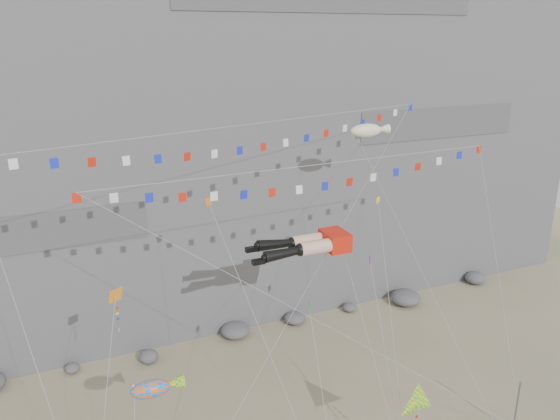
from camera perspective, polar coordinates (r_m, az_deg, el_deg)
name	(u,v)px	position (r m, az deg, el deg)	size (l,w,h in m)	color
cliff	(181,48)	(58.47, -10.34, 16.35)	(80.00, 28.00, 50.00)	slate
talus_boulders	(235,331)	(50.96, -4.70, -12.45)	(60.00, 3.00, 1.20)	#57575C
anchor_pole_right	(517,407)	(42.74, 23.48, -18.39)	(0.12, 0.12, 4.06)	slate
legs_kite	(309,245)	(36.89, 3.09, -3.63)	(7.10, 13.82, 17.96)	red
flag_banner_upper	(251,124)	(36.82, -3.02, 8.93)	(32.62, 18.89, 27.79)	red
flag_banner_lower	(313,166)	(34.26, 3.47, 4.65)	(28.07, 8.36, 23.72)	red
harlequin_kite	(115,297)	(31.34, -16.81, -8.67)	(4.62, 9.25, 15.61)	#FA331B
fish_windsock	(150,389)	(31.74, -13.39, -17.78)	(4.22, 6.50, 10.16)	#F6560C
delta_kite	(418,403)	(35.21, 14.24, -18.98)	(3.39, 4.45, 7.59)	yellow
blimp_windsock	(366,131)	(42.83, 9.03, 8.14)	(5.17, 14.76, 23.95)	#EEEAC4
small_kite_a	(211,209)	(35.38, -7.23, 0.15)	(3.47, 15.69, 22.06)	orange
small_kite_b	(370,263)	(38.22, 9.43, -5.49)	(3.20, 10.13, 15.06)	purple
small_kite_c	(310,311)	(32.69, 3.16, -10.54)	(1.91, 7.98, 13.20)	#169523
small_kite_d	(379,207)	(39.04, 10.27, 0.35)	(5.03, 12.45, 19.68)	yellow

